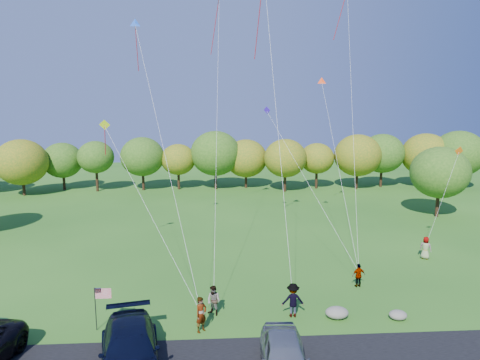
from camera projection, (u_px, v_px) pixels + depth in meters
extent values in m
plane|color=#265C1A|center=(208.00, 330.00, 22.32)|extent=(140.00, 140.00, 0.00)
cylinder|color=#351F13|center=(25.00, 183.00, 58.80)|extent=(0.36, 0.36, 2.46)
ellipsoid|color=#346118|center=(23.00, 162.00, 58.30)|extent=(5.21, 5.21, 4.69)
cylinder|color=#351F13|center=(64.00, 183.00, 59.09)|extent=(0.36, 0.36, 2.25)
ellipsoid|color=#346118|center=(63.00, 159.00, 58.54)|extent=(6.66, 6.66, 5.99)
cylinder|color=#351F13|center=(104.00, 182.00, 58.28)|extent=(0.36, 0.36, 2.70)
ellipsoid|color=#275416|center=(103.00, 157.00, 57.70)|extent=(6.44, 6.44, 5.80)
cylinder|color=#351F13|center=(134.00, 181.00, 58.60)|extent=(0.36, 0.36, 3.09)
ellipsoid|color=#275416|center=(133.00, 157.00, 58.07)|extent=(5.11, 5.11, 4.60)
cylinder|color=#351F13|center=(177.00, 179.00, 59.28)|extent=(0.36, 0.36, 3.20)
ellipsoid|color=#346118|center=(176.00, 152.00, 58.63)|extent=(6.97, 6.97, 6.27)
cylinder|color=#351F13|center=(214.00, 179.00, 59.68)|extent=(0.36, 0.36, 3.04)
ellipsoid|color=#346118|center=(214.00, 153.00, 59.04)|extent=(6.88, 6.88, 6.19)
cylinder|color=#351F13|center=(244.00, 181.00, 60.96)|extent=(0.36, 0.36, 2.28)
ellipsoid|color=#346118|center=(244.00, 159.00, 60.45)|extent=(5.94, 5.94, 5.34)
cylinder|color=#351F13|center=(284.00, 180.00, 58.82)|extent=(0.36, 0.36, 3.05)
ellipsoid|color=#346118|center=(285.00, 153.00, 58.18)|extent=(7.05, 7.05, 6.34)
cylinder|color=#351F13|center=(314.00, 178.00, 60.47)|extent=(0.36, 0.36, 3.07)
ellipsoid|color=#346118|center=(315.00, 154.00, 59.89)|extent=(5.85, 5.85, 5.27)
cylinder|color=#351F13|center=(359.00, 181.00, 59.99)|extent=(0.36, 0.36, 2.38)
ellipsoid|color=#346118|center=(360.00, 159.00, 59.46)|extent=(5.97, 5.97, 5.38)
cylinder|color=#351F13|center=(382.00, 177.00, 62.07)|extent=(0.36, 0.36, 3.02)
ellipsoid|color=#275416|center=(383.00, 152.00, 61.48)|extent=(6.29, 6.29, 5.66)
cylinder|color=#351F13|center=(420.00, 180.00, 61.26)|extent=(0.36, 0.36, 2.30)
ellipsoid|color=#346118|center=(422.00, 156.00, 60.68)|extent=(7.01, 7.01, 6.31)
cylinder|color=#351F13|center=(454.00, 179.00, 60.26)|extent=(0.36, 0.36, 2.84)
ellipsoid|color=#275416|center=(456.00, 155.00, 59.69)|extent=(6.08, 6.08, 5.47)
cylinder|color=#351F13|center=(437.00, 204.00, 45.21)|extent=(0.36, 0.36, 2.80)
ellipsoid|color=#275416|center=(440.00, 172.00, 44.65)|extent=(6.00, 6.00, 5.40)
imported|color=black|center=(130.00, 351.00, 18.69)|extent=(3.74, 6.63, 1.81)
imported|color=gray|center=(284.00, 357.00, 18.30)|extent=(2.26, 5.06, 1.69)
imported|color=#4C4C59|center=(201.00, 314.00, 22.01)|extent=(0.80, 0.80, 1.87)
imported|color=#4C4C59|center=(214.00, 301.00, 23.79)|extent=(1.04, 1.00, 1.69)
imported|color=#4C4C59|center=(293.00, 300.00, 23.61)|extent=(1.24, 0.71, 1.91)
imported|color=#4C4C59|center=(359.00, 275.00, 27.54)|extent=(0.97, 0.55, 1.56)
imported|color=#4C4C59|center=(426.00, 248.00, 32.65)|extent=(1.01, 0.95, 1.74)
cube|color=#14371E|center=(9.00, 331.00, 21.77)|extent=(0.16, 0.50, 0.46)
cylinder|color=blue|center=(7.00, 336.00, 20.95)|extent=(0.56, 0.56, 0.84)
cylinder|color=black|center=(96.00, 309.00, 22.10)|extent=(0.05, 0.05, 2.34)
cube|color=red|center=(103.00, 293.00, 21.98)|extent=(0.84, 0.56, 0.02)
cube|color=navy|center=(98.00, 290.00, 21.95)|extent=(0.34, 0.02, 0.26)
ellipsoid|color=gray|center=(337.00, 313.00, 23.50)|extent=(1.28, 1.00, 0.64)
ellipsoid|color=gray|center=(398.00, 315.00, 23.37)|extent=(0.98, 0.82, 0.51)
cone|color=#1245BC|center=(135.00, 24.00, 30.59)|extent=(0.90, 0.50, 0.79)
cone|color=#FF3F10|center=(322.00, 81.00, 35.94)|extent=(0.87, 0.52, 0.75)
cube|color=orange|center=(459.00, 151.00, 31.47)|extent=(0.69, 0.23, 0.67)
cube|color=#D8F514|center=(105.00, 125.00, 30.45)|extent=(0.77, 0.27, 0.74)
cube|color=#3A14CA|center=(267.00, 110.00, 38.65)|extent=(0.53, 0.48, 0.67)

